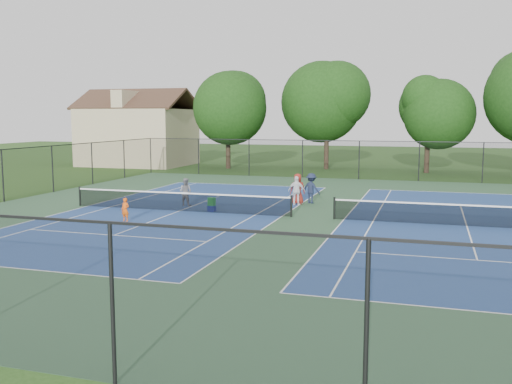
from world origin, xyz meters
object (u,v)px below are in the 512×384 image
(instructor, at_px, (185,192))
(bystander_a, at_px, (297,191))
(ball_hopper, at_px, (212,202))
(clapboard_house, at_px, (138,134))
(bystander_b, at_px, (311,188))
(tree_back_a, at_px, (228,104))
(tree_back_b, at_px, (327,98))
(child_player, at_px, (125,210))
(bystander_c, at_px, (298,189))
(ball_crate, at_px, (212,209))
(tree_back_c, at_px, (429,109))

(instructor, height_order, bystander_a, bystander_a)
(ball_hopper, bearing_deg, instructor, 146.22)
(clapboard_house, relative_size, bystander_b, 6.35)
(tree_back_a, xyz_separation_m, tree_back_b, (9.00, 2.00, 0.56))
(tree_back_b, height_order, child_player, tree_back_b)
(bystander_b, bearing_deg, bystander_c, 61.98)
(bystander_a, distance_m, ball_crate, 5.05)
(tree_back_b, height_order, bystander_c, tree_back_b)
(instructor, bearing_deg, tree_back_b, -92.66)
(bystander_a, relative_size, bystander_c, 0.94)
(clapboard_house, bearing_deg, bystander_b, -42.77)
(bystander_b, height_order, bystander_c, bystander_c)
(tree_back_b, relative_size, bystander_b, 5.89)
(clapboard_house, xyz_separation_m, ball_hopper, (17.63, -24.60, -2.58))
(instructor, height_order, ball_crate, instructor)
(bystander_c, xyz_separation_m, ball_hopper, (-3.67, -3.74, -0.35))
(tree_back_b, distance_m, child_player, 30.32)
(child_player, height_order, bystander_a, bystander_a)
(clapboard_house, xyz_separation_m, child_player, (14.82, -28.41, -2.54))
(tree_back_c, bearing_deg, instructor, -118.23)
(ball_crate, bearing_deg, bystander_a, 42.31)
(bystander_a, bearing_deg, ball_crate, 40.95)
(instructor, relative_size, bystander_c, 0.89)
(tree_back_a, height_order, instructor, tree_back_a)
(tree_back_a, bearing_deg, bystander_a, -60.73)
(instructor, xyz_separation_m, bystander_a, (5.79, 1.98, 0.04))
(child_player, xyz_separation_m, instructor, (0.73, 5.21, 0.21))
(tree_back_b, bearing_deg, clapboard_house, -176.99)
(bystander_b, bearing_deg, ball_hopper, 67.70)
(clapboard_house, xyz_separation_m, bystander_a, (21.34, -21.23, -2.29))
(tree_back_a, xyz_separation_m, bystander_a, (11.34, -20.23, -5.23))
(clapboard_house, xyz_separation_m, bystander_c, (21.31, -20.86, -2.23))
(tree_back_a, distance_m, clapboard_house, 10.47)
(tree_back_c, relative_size, clapboard_house, 0.78)
(tree_back_b, xyz_separation_m, ball_crate, (-1.37, -25.60, -6.44))
(instructor, relative_size, ball_hopper, 3.69)
(clapboard_house, bearing_deg, tree_back_c, 0.00)
(tree_back_c, relative_size, bystander_b, 4.93)
(child_player, height_order, instructor, instructor)
(clapboard_house, distance_m, child_player, 32.15)
(bystander_c, bearing_deg, tree_back_c, -130.93)
(tree_back_b, distance_m, instructor, 25.14)
(child_player, height_order, bystander_c, bystander_c)
(tree_back_a, relative_size, bystander_a, 5.69)
(tree_back_a, relative_size, ball_crate, 24.38)
(tree_back_b, height_order, instructor, tree_back_b)
(tree_back_b, bearing_deg, bystander_c, -83.98)
(child_player, bearing_deg, tree_back_c, 72.52)
(tree_back_b, xyz_separation_m, bystander_c, (2.31, -21.86, -5.73))
(tree_back_b, relative_size, bystander_a, 6.23)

